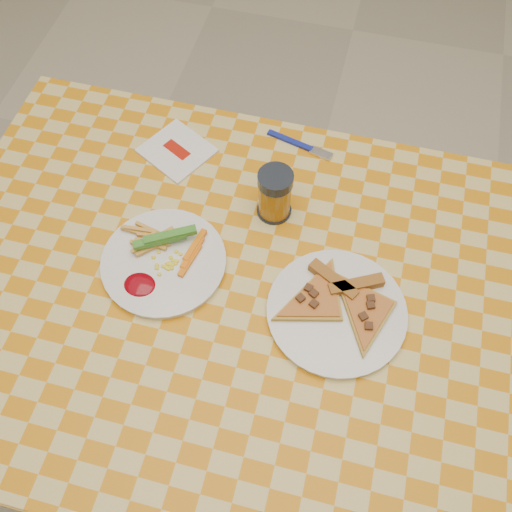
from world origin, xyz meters
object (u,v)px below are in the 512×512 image
object	(u,v)px
table	(256,314)
plate_right	(336,312)
drink_glass	(275,194)
plate_left	(164,262)

from	to	relation	value
table	plate_right	distance (m)	0.17
drink_glass	plate_right	bearing A→B (deg)	-50.04
table	plate_right	xyz separation A→B (m)	(0.15, 0.00, 0.08)
table	plate_right	size ratio (longest dim) A/B	5.13
plate_right	drink_glass	bearing A→B (deg)	129.96
plate_right	drink_glass	size ratio (longest dim) A/B	2.19
plate_right	table	bearing A→B (deg)	-178.82
plate_left	drink_glass	world-z (taller)	drink_glass
plate_left	plate_right	world-z (taller)	same
table	plate_left	xyz separation A→B (m)	(-0.19, 0.02, 0.08)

